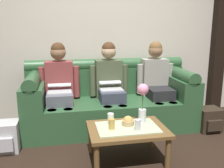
# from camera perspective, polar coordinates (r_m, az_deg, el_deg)

# --- Properties ---
(ground_plane) EXTENTS (14.00, 14.00, 0.00)m
(ground_plane) POSITION_cam_1_polar(r_m,az_deg,el_deg) (2.73, 4.28, -18.55)
(ground_plane) COLOR black
(back_wall_patterned) EXTENTS (6.00, 0.12, 2.90)m
(back_wall_patterned) POSITION_cam_1_polar(r_m,az_deg,el_deg) (3.99, -1.96, 13.25)
(back_wall_patterned) COLOR beige
(back_wall_patterned) RESTS_ON ground_plane
(timber_pillar) EXTENTS (0.20, 0.20, 2.90)m
(timber_pillar) POSITION_cam_1_polar(r_m,az_deg,el_deg) (4.60, 23.37, 12.18)
(timber_pillar) COLOR black
(timber_pillar) RESTS_ON ground_plane
(couch) EXTENTS (2.36, 0.88, 0.96)m
(couch) POSITION_cam_1_polar(r_m,az_deg,el_deg) (3.63, -0.49, -4.02)
(couch) COLOR #2D5633
(couch) RESTS_ON ground_plane
(person_left) EXTENTS (0.56, 0.67, 1.22)m
(person_left) POSITION_cam_1_polar(r_m,az_deg,el_deg) (3.49, -11.93, -0.04)
(person_left) COLOR #595B66
(person_left) RESTS_ON ground_plane
(person_middle) EXTENTS (0.56, 0.67, 1.22)m
(person_middle) POSITION_cam_1_polar(r_m,az_deg,el_deg) (3.55, -0.49, 0.44)
(person_middle) COLOR #383D4C
(person_middle) RESTS_ON ground_plane
(person_right) EXTENTS (0.56, 0.67, 1.22)m
(person_right) POSITION_cam_1_polar(r_m,az_deg,el_deg) (3.74, 10.18, 0.89)
(person_right) COLOR #232326
(person_right) RESTS_ON ground_plane
(coffee_table) EXTENTS (0.83, 0.59, 0.39)m
(coffee_table) POSITION_cam_1_polar(r_m,az_deg,el_deg) (2.71, 3.51, -10.89)
(coffee_table) COLOR brown
(coffee_table) RESTS_ON ground_plane
(flower_vase) EXTENTS (0.12, 0.12, 0.43)m
(flower_vase) POSITION_cam_1_polar(r_m,az_deg,el_deg) (2.76, 7.03, -3.42)
(flower_vase) COLOR silver
(flower_vase) RESTS_ON coffee_table
(snack_bowl) EXTENTS (0.13, 0.13, 0.11)m
(snack_bowl) POSITION_cam_1_polar(r_m,az_deg,el_deg) (2.72, 3.69, -8.58)
(snack_bowl) COLOR tan
(snack_bowl) RESTS_ON coffee_table
(cup_near_left) EXTENTS (0.06, 0.06, 0.12)m
(cup_near_left) POSITION_cam_1_polar(r_m,az_deg,el_deg) (2.59, 5.92, -9.29)
(cup_near_left) COLOR silver
(cup_near_left) RESTS_ON coffee_table
(cup_near_right) EXTENTS (0.07, 0.07, 0.12)m
(cup_near_right) POSITION_cam_1_polar(r_m,az_deg,el_deg) (2.72, -0.31, -8.00)
(cup_near_right) COLOR white
(cup_near_right) RESTS_ON coffee_table
(cup_far_center) EXTENTS (0.06, 0.06, 0.11)m
(cup_far_center) POSITION_cam_1_polar(r_m,az_deg,el_deg) (2.61, -0.09, -9.14)
(cup_far_center) COLOR gold
(cup_far_center) RESTS_ON coffee_table
(backpack_left) EXTENTS (0.30, 0.30, 0.35)m
(backpack_left) POSITION_cam_1_polar(r_m,az_deg,el_deg) (3.21, -23.11, -11.08)
(backpack_left) COLOR #B7B7BC
(backpack_left) RESTS_ON ground_plane
(backpack_right) EXTENTS (0.31, 0.31, 0.32)m
(backpack_right) POSITION_cam_1_polar(r_m,az_deg,el_deg) (3.77, 21.27, -7.60)
(backpack_right) COLOR #2D2319
(backpack_right) RESTS_ON ground_plane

